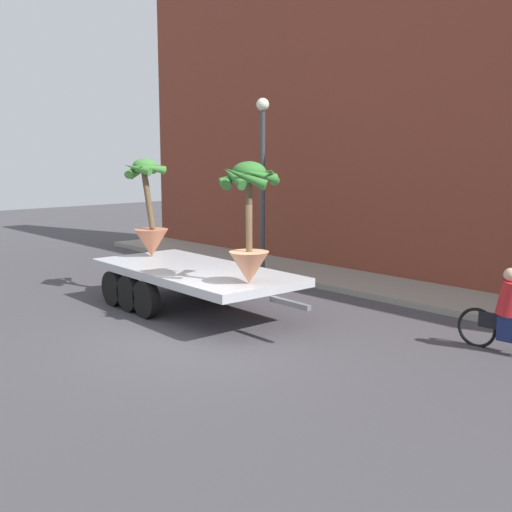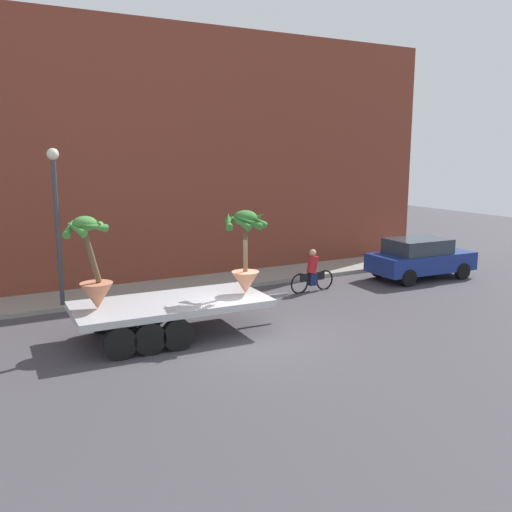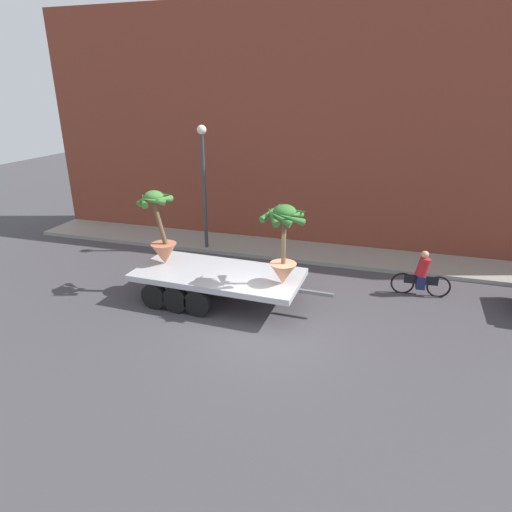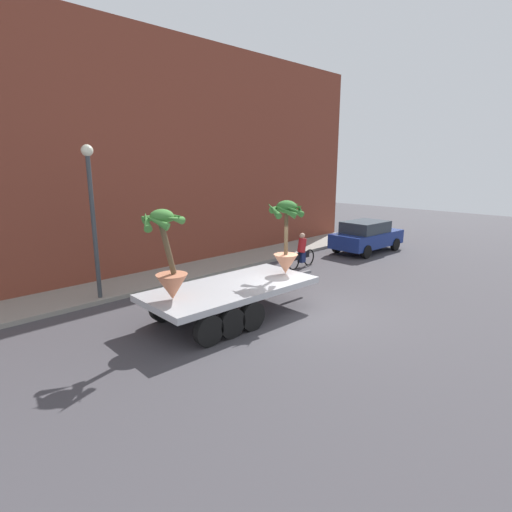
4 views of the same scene
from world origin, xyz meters
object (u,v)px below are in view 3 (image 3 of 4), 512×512
at_px(flatbed_trailer, 211,277).
at_px(potted_palm_middle, 284,243).
at_px(potted_palm_rear, 161,233).
at_px(cyclist, 422,276).
at_px(street_lamp, 203,172).

xyz_separation_m(flatbed_trailer, potted_palm_middle, (2.34, -0.26, 1.45)).
distance_m(potted_palm_rear, potted_palm_middle, 4.09).
height_order(flatbed_trailer, potted_palm_rear, potted_palm_rear).
xyz_separation_m(flatbed_trailer, cyclist, (6.29, 2.24, -0.08)).
height_order(potted_palm_middle, cyclist, potted_palm_middle).
bearing_deg(potted_palm_rear, cyclist, 14.70).
bearing_deg(potted_palm_middle, cyclist, 32.37).
bearing_deg(street_lamp, potted_palm_rear, -87.50).
relative_size(potted_palm_rear, potted_palm_middle, 1.01).
bearing_deg(flatbed_trailer, street_lamp, 115.02).
bearing_deg(flatbed_trailer, cyclist, 19.62).
bearing_deg(cyclist, potted_palm_middle, -147.63).
distance_m(potted_palm_rear, cyclist, 8.39).
relative_size(potted_palm_rear, street_lamp, 0.49).
relative_size(potted_palm_middle, street_lamp, 0.48).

